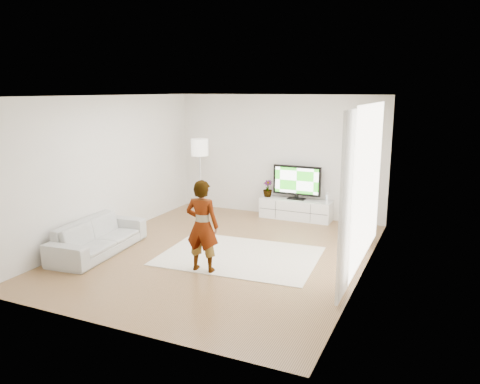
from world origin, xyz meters
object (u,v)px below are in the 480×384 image
at_px(television, 297,181).
at_px(sofa, 98,237).
at_px(rug, 240,256).
at_px(floor_lamp, 200,151).
at_px(player, 202,226).
at_px(media_console, 296,209).

bearing_deg(television, sofa, -125.21).
bearing_deg(television, rug, -93.24).
height_order(rug, floor_lamp, floor_lamp).
distance_m(television, floor_lamp, 2.36).
bearing_deg(rug, player, -106.81).
bearing_deg(sofa, player, -95.76).
height_order(player, sofa, player).
xyz_separation_m(media_console, rug, (-0.16, -2.78, -0.22)).
distance_m(media_console, television, 0.65).
bearing_deg(rug, television, 86.76).
bearing_deg(floor_lamp, television, 12.19).
relative_size(television, sofa, 0.54).
distance_m(media_console, player, 3.71).
xyz_separation_m(media_console, floor_lamp, (-2.23, -0.45, 1.28)).
height_order(sofa, floor_lamp, floor_lamp).
height_order(television, floor_lamp, floor_lamp).
distance_m(television, rug, 2.94).
relative_size(player, sofa, 0.74).
distance_m(television, player, 3.70).
bearing_deg(media_console, player, -96.59).
bearing_deg(rug, media_console, 86.73).
xyz_separation_m(player, sofa, (-2.16, 0.01, -0.47)).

